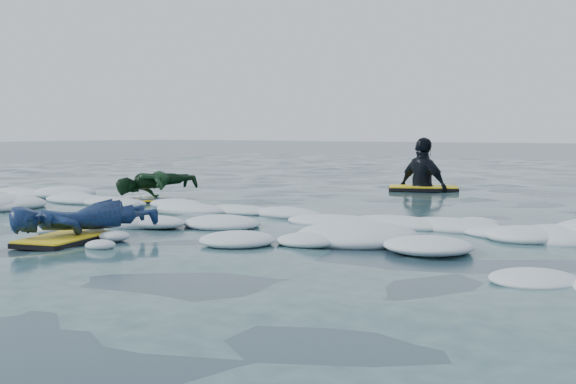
% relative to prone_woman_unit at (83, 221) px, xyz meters
% --- Properties ---
extents(ground, '(120.00, 120.00, 0.00)m').
position_rel_prone_woman_unit_xyz_m(ground, '(-0.43, 1.05, -0.19)').
color(ground, '#172938').
rests_on(ground, ground).
extents(foam_band, '(12.00, 3.10, 0.30)m').
position_rel_prone_woman_unit_xyz_m(foam_band, '(-0.43, 2.08, -0.19)').
color(foam_band, silver).
rests_on(foam_band, ground).
extents(prone_woman_unit, '(0.85, 1.54, 0.37)m').
position_rel_prone_woman_unit_xyz_m(prone_woman_unit, '(0.00, 0.00, 0.00)').
color(prone_woman_unit, black).
rests_on(prone_woman_unit, ground).
extents(prone_child_unit, '(0.99, 1.32, 0.46)m').
position_rel_prone_woman_unit_xyz_m(prone_child_unit, '(-2.09, 3.03, 0.05)').
color(prone_child_unit, black).
rests_on(prone_child_unit, ground).
extents(waiting_rider_unit, '(1.36, 1.12, 1.79)m').
position_rel_prone_woman_unit_xyz_m(waiting_rider_unit, '(0.25, 7.22, -0.14)').
color(waiting_rider_unit, black).
rests_on(waiting_rider_unit, ground).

